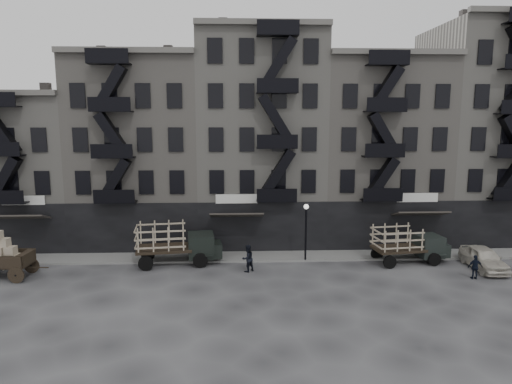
{
  "coord_description": "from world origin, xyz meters",
  "views": [
    {
      "loc": [
        -1.9,
        -29.35,
        10.5
      ],
      "look_at": [
        -0.56,
        4.0,
        4.96
      ],
      "focal_mm": 32.0,
      "sensor_mm": 36.0,
      "label": 1
    }
  ],
  "objects_px": {
    "wagon": "(0,251)",
    "stake_truck_west": "(176,241)",
    "car_east": "(484,258)",
    "pedestrian_mid": "(248,258)",
    "policeman": "(475,267)",
    "stake_truck_east": "(409,242)"
  },
  "relations": [
    {
      "from": "stake_truck_west",
      "to": "wagon",
      "type": "bearing_deg",
      "value": -174.63
    },
    {
      "from": "stake_truck_east",
      "to": "policeman",
      "type": "xyz_separation_m",
      "value": [
        3.12,
        -3.54,
        -0.75
      ]
    },
    {
      "from": "stake_truck_west",
      "to": "car_east",
      "type": "distance_m",
      "value": 21.62
    },
    {
      "from": "wagon",
      "to": "stake_truck_west",
      "type": "relative_size",
      "value": 0.63
    },
    {
      "from": "stake_truck_west",
      "to": "pedestrian_mid",
      "type": "height_order",
      "value": "stake_truck_west"
    },
    {
      "from": "stake_truck_west",
      "to": "car_east",
      "type": "relative_size",
      "value": 1.36
    },
    {
      "from": "car_east",
      "to": "pedestrian_mid",
      "type": "height_order",
      "value": "pedestrian_mid"
    },
    {
      "from": "stake_truck_west",
      "to": "car_east",
      "type": "bearing_deg",
      "value": -12.37
    },
    {
      "from": "stake_truck_west",
      "to": "stake_truck_east",
      "type": "relative_size",
      "value": 1.1
    },
    {
      "from": "stake_truck_east",
      "to": "policeman",
      "type": "bearing_deg",
      "value": -56.18
    },
    {
      "from": "pedestrian_mid",
      "to": "policeman",
      "type": "height_order",
      "value": "pedestrian_mid"
    },
    {
      "from": "car_east",
      "to": "pedestrian_mid",
      "type": "bearing_deg",
      "value": -179.17
    },
    {
      "from": "stake_truck_west",
      "to": "car_east",
      "type": "height_order",
      "value": "stake_truck_west"
    },
    {
      "from": "wagon",
      "to": "car_east",
      "type": "height_order",
      "value": "wagon"
    },
    {
      "from": "wagon",
      "to": "policeman",
      "type": "bearing_deg",
      "value": 1.08
    },
    {
      "from": "wagon",
      "to": "stake_truck_west",
      "type": "bearing_deg",
      "value": 16.27
    },
    {
      "from": "wagon",
      "to": "stake_truck_west",
      "type": "distance_m",
      "value": 11.37
    },
    {
      "from": "pedestrian_mid",
      "to": "policeman",
      "type": "xyz_separation_m",
      "value": [
        14.8,
        -2.03,
        -0.13
      ]
    },
    {
      "from": "wagon",
      "to": "policeman",
      "type": "relative_size",
      "value": 2.43
    },
    {
      "from": "stake_truck_east",
      "to": "pedestrian_mid",
      "type": "distance_m",
      "value": 11.8
    },
    {
      "from": "wagon",
      "to": "pedestrian_mid",
      "type": "relative_size",
      "value": 2.08
    },
    {
      "from": "wagon",
      "to": "stake_truck_east",
      "type": "bearing_deg",
      "value": 8.06
    }
  ]
}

